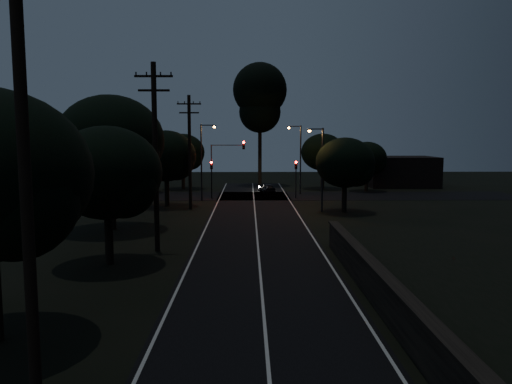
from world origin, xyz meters
name	(u,v)px	position (x,y,z in m)	size (l,w,h in m)	color
ground	(268,366)	(0.00, 0.00, 0.00)	(160.00, 160.00, 0.00)	black
road_surface	(255,210)	(0.00, 31.12, 0.01)	(60.00, 70.00, 0.03)	black
retaining_wall	(481,310)	(7.74, 3.00, 0.62)	(6.93, 26.00, 1.60)	black
utility_pole_near	(24,159)	(-6.00, -2.00, 6.25)	(2.20, 0.30, 12.00)	black
utility_pole_mid	(155,154)	(-6.00, 15.00, 5.74)	(2.20, 0.30, 11.00)	black
utility_pole_far	(190,150)	(-6.00, 32.00, 5.48)	(2.20, 0.30, 10.50)	black
tree_left_b	(110,175)	(-7.80, 11.88, 4.76)	(5.77, 5.77, 7.34)	black
tree_left_c	(114,143)	(-10.23, 21.84, 6.30)	(7.71, 7.71, 9.74)	black
tree_left_d	(168,157)	(-8.30, 33.88, 4.75)	(5.78, 5.78, 7.34)	black
tree_far_nw	(184,153)	(-8.80, 49.89, 4.58)	(5.59, 5.59, 7.08)	black
tree_far_w	(138,151)	(-13.79, 45.88, 5.01)	(6.05, 6.05, 7.71)	black
tree_far_ne	(325,153)	(9.20, 49.89, 4.59)	(5.61, 5.61, 7.10)	black
tree_far_e	(368,159)	(14.17, 46.90, 3.94)	(4.80, 4.80, 6.09)	black
tree_right_a	(347,164)	(8.19, 29.89, 4.32)	(5.25, 5.25, 6.67)	black
tall_pine	(260,97)	(1.00, 55.00, 12.08)	(7.37, 7.37, 16.75)	black
building_left	(102,171)	(-20.00, 52.00, 2.20)	(10.00, 8.00, 4.40)	black
building_right	(400,171)	(20.00, 53.00, 2.00)	(9.00, 7.00, 4.00)	black
signal_left	(212,173)	(-4.60, 39.99, 2.84)	(0.28, 0.35, 4.10)	black
signal_right	(296,172)	(4.60, 39.99, 2.84)	(0.28, 0.35, 4.10)	black
signal_mast	(227,159)	(-2.91, 39.99, 4.34)	(3.70, 0.35, 6.25)	black
streetlight_a	(203,157)	(-5.31, 38.00, 4.64)	(1.66, 0.26, 8.00)	black
streetlight_b	(299,154)	(5.31, 44.00, 4.64)	(1.66, 0.26, 8.00)	black
streetlight_c	(321,164)	(5.83, 30.00, 4.35)	(1.46, 0.26, 7.50)	black
car	(267,188)	(1.68, 45.32, 0.56)	(1.32, 3.28, 1.12)	black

